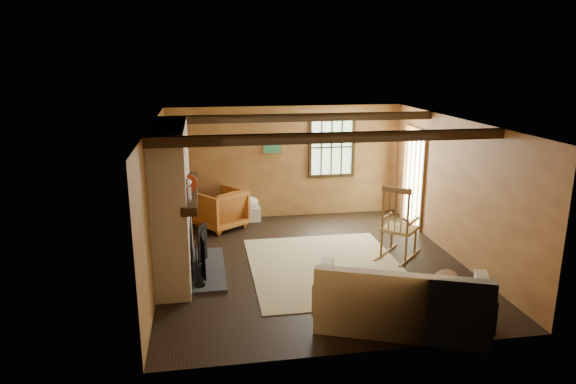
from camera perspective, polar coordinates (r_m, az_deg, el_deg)
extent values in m
plane|color=black|center=(8.79, 2.69, -7.92)|extent=(5.50, 5.50, 0.00)
cube|color=#A7753B|center=(11.03, -0.24, 3.33)|extent=(5.00, 0.02, 2.40)
cube|color=#A7753B|center=(5.88, 8.51, -7.28)|extent=(5.00, 0.02, 2.40)
cube|color=#A7753B|center=(8.25, -14.44, -1.09)|extent=(0.02, 5.50, 2.40)
cube|color=#A7753B|center=(9.25, 18.10, 0.33)|extent=(0.02, 5.50, 2.40)
cube|color=white|center=(8.17, 2.89, 7.80)|extent=(5.00, 5.50, 0.02)
cube|color=black|center=(7.02, 4.98, 6.03)|extent=(5.00, 0.12, 0.14)
cube|color=black|center=(9.35, 1.30, 8.26)|extent=(5.00, 0.12, 0.14)
cube|color=black|center=(11.15, 4.88, 4.97)|extent=(1.02, 0.06, 1.32)
cube|color=#BFE8B1|center=(11.18, 4.84, 5.00)|extent=(0.90, 0.01, 1.20)
cube|color=black|center=(11.16, 4.87, 4.98)|extent=(0.90, 0.03, 0.02)
cube|color=brown|center=(10.77, 13.77, 1.53)|extent=(0.06, 1.00, 2.06)
cube|color=#BFE8B1|center=(10.78, 13.91, 1.54)|extent=(0.01, 0.80, 1.85)
cube|color=brown|center=(10.89, -1.78, 5.31)|extent=(0.42, 0.03, 0.42)
cube|color=#28786A|center=(10.87, -1.77, 5.30)|extent=(0.36, 0.01, 0.36)
cube|color=#A4483F|center=(8.23, -12.70, -1.02)|extent=(0.50, 2.20, 2.40)
cube|color=black|center=(8.46, -11.94, -5.89)|extent=(0.38, 1.00, 0.85)
cube|color=#343539|center=(8.61, -8.90, -8.43)|extent=(0.55, 1.80, 0.05)
cube|color=black|center=(8.18, -10.81, 0.07)|extent=(0.22, 2.30, 0.12)
cube|color=black|center=(8.14, -9.45, -7.20)|extent=(0.08, 0.32, 0.64)
cube|color=black|center=(8.45, -9.47, -6.37)|extent=(0.06, 0.32, 0.64)
cube|color=black|center=(8.76, -9.48, -5.60)|extent=(0.15, 0.30, 0.64)
cylinder|color=black|center=(7.97, -9.78, -10.14)|extent=(0.17, 0.17, 0.02)
cylinder|color=black|center=(7.81, -10.12, -8.04)|extent=(0.01, 0.01, 0.68)
cylinder|color=black|center=(7.84, -9.89, -7.94)|extent=(0.01, 0.01, 0.68)
cylinder|color=black|center=(7.87, -9.66, -7.85)|extent=(0.01, 0.01, 0.68)
cylinder|color=silver|center=(7.39, -11.05, -0.20)|extent=(0.10, 0.10, 0.21)
sphere|color=silver|center=(7.35, -11.11, 1.03)|extent=(0.12, 0.12, 0.12)
cylinder|color=#B73414|center=(7.87, -10.98, 0.94)|extent=(0.27, 0.05, 0.27)
cube|color=black|center=(8.26, -10.90, 1.03)|extent=(0.22, 0.15, 0.11)
cylinder|color=black|center=(8.68, -10.85, 1.70)|extent=(0.09, 0.09, 0.11)
cylinder|color=black|center=(8.76, -10.84, 1.72)|extent=(0.07, 0.07, 0.08)
cube|color=tan|center=(8.65, 4.28, -8.31)|extent=(2.50, 3.00, 0.01)
cube|color=tan|center=(9.12, 12.26, -4.04)|extent=(0.74, 0.74, 0.06)
cube|color=brown|center=(8.71, 11.98, 0.20)|extent=(0.41, 0.39, 0.09)
cylinder|color=brown|center=(9.33, 13.96, -5.31)|extent=(0.04, 0.04, 0.49)
cylinder|color=brown|center=(9.47, 11.43, -4.85)|extent=(0.04, 0.04, 0.49)
cylinder|color=brown|center=(8.94, 12.97, -6.16)|extent=(0.04, 0.04, 0.49)
cylinder|color=brown|center=(9.09, 10.34, -5.65)|extent=(0.04, 0.04, 0.49)
cylinder|color=brown|center=(8.73, 13.21, -2.27)|extent=(0.04, 0.04, 0.83)
cylinder|color=brown|center=(8.89, 10.53, -1.82)|extent=(0.04, 0.04, 0.83)
cylinder|color=brown|center=(8.78, 12.52, -2.29)|extent=(0.02, 0.02, 0.69)
cylinder|color=brown|center=(8.81, 11.85, -2.18)|extent=(0.02, 0.02, 0.69)
cylinder|color=brown|center=(8.85, 11.18, -2.07)|extent=(0.02, 0.02, 0.69)
cube|color=brown|center=(8.98, 13.77, -3.16)|extent=(0.35, 0.37, 0.03)
cube|color=brown|center=(9.15, 10.90, -2.66)|extent=(0.35, 0.37, 0.03)
cube|color=brown|center=(9.22, 13.38, -7.12)|extent=(0.68, 0.72, 0.03)
cube|color=brown|center=(9.36, 10.82, -6.62)|extent=(0.68, 0.72, 0.03)
cube|color=white|center=(6.99, 12.37, -12.45)|extent=(2.34, 1.68, 0.47)
cube|color=white|center=(6.47, 12.53, -11.30)|extent=(2.04, 0.94, 0.59)
cube|color=white|center=(6.95, 3.95, -10.32)|extent=(0.50, 0.95, 0.43)
cube|color=white|center=(6.99, 20.97, -11.18)|extent=(0.50, 0.95, 0.43)
ellipsoid|color=white|center=(6.96, 16.99, -9.65)|extent=(0.41, 0.27, 0.38)
cylinder|color=brown|center=(11.04, -10.19, -2.99)|extent=(0.44, 0.13, 0.13)
cylinder|color=brown|center=(11.03, -9.44, -2.95)|extent=(0.44, 0.13, 0.13)
cylinder|color=brown|center=(11.03, -8.69, -2.92)|extent=(0.44, 0.13, 0.13)
cylinder|color=brown|center=(11.00, -10.22, -2.33)|extent=(0.44, 0.13, 0.13)
cylinder|color=brown|center=(11.00, -9.47, -2.29)|extent=(0.44, 0.13, 0.13)
cylinder|color=brown|center=(11.00, -8.72, -2.26)|extent=(0.44, 0.13, 0.13)
cube|color=white|center=(11.00, -4.45, -2.40)|extent=(0.51, 0.39, 0.30)
ellipsoid|color=white|center=(10.92, -4.47, -1.09)|extent=(0.52, 0.45, 0.22)
imported|color=#BF6026|center=(10.51, -7.53, -1.88)|extent=(1.21, 1.22, 0.80)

